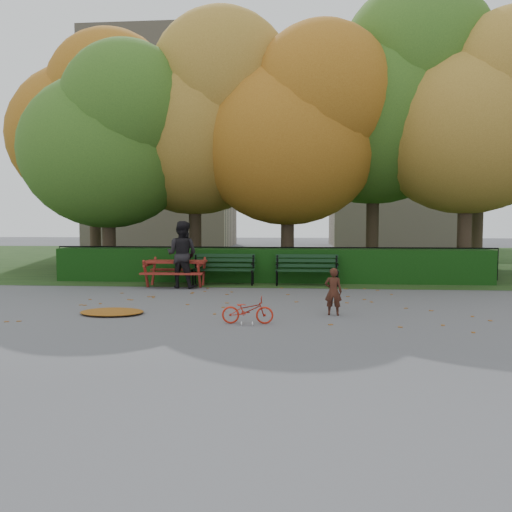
# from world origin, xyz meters

# --- Properties ---
(ground) EXTENTS (90.00, 90.00, 0.00)m
(ground) POSITION_xyz_m (0.00, 0.00, 0.00)
(ground) COLOR slate
(ground) RESTS_ON ground
(grass_strip) EXTENTS (90.00, 90.00, 0.00)m
(grass_strip) POSITION_xyz_m (0.00, 14.00, 0.01)
(grass_strip) COLOR #1B3512
(grass_strip) RESTS_ON ground
(building_left) EXTENTS (10.00, 7.00, 15.00)m
(building_left) POSITION_xyz_m (-9.00, 26.00, 7.50)
(building_left) COLOR gray
(building_left) RESTS_ON ground
(building_right) EXTENTS (9.00, 6.00, 12.00)m
(building_right) POSITION_xyz_m (8.00, 28.00, 6.00)
(building_right) COLOR gray
(building_right) RESTS_ON ground
(hedge) EXTENTS (13.00, 0.90, 1.00)m
(hedge) POSITION_xyz_m (0.00, 4.50, 0.50)
(hedge) COLOR black
(hedge) RESTS_ON ground
(iron_fence) EXTENTS (14.00, 0.04, 1.02)m
(iron_fence) POSITION_xyz_m (0.00, 5.30, 0.54)
(iron_fence) COLOR black
(iron_fence) RESTS_ON ground
(tree_a) EXTENTS (5.88, 5.60, 7.48)m
(tree_a) POSITION_xyz_m (-5.19, 5.58, 4.52)
(tree_a) COLOR #32261A
(tree_a) RESTS_ON ground
(tree_b) EXTENTS (6.72, 6.40, 8.79)m
(tree_b) POSITION_xyz_m (-2.44, 6.75, 5.40)
(tree_b) COLOR #32261A
(tree_b) RESTS_ON ground
(tree_c) EXTENTS (6.30, 6.00, 8.00)m
(tree_c) POSITION_xyz_m (0.83, 5.96, 4.82)
(tree_c) COLOR #32261A
(tree_c) RESTS_ON ground
(tree_d) EXTENTS (7.14, 6.80, 9.58)m
(tree_d) POSITION_xyz_m (3.88, 7.23, 5.98)
(tree_d) COLOR #32261A
(tree_d) RESTS_ON ground
(tree_e) EXTENTS (6.09, 5.80, 8.16)m
(tree_e) POSITION_xyz_m (6.52, 5.77, 5.08)
(tree_e) COLOR #32261A
(tree_e) RESTS_ON ground
(tree_f) EXTENTS (6.93, 6.60, 9.19)m
(tree_f) POSITION_xyz_m (-7.13, 9.24, 5.69)
(tree_f) COLOR #32261A
(tree_f) RESTS_ON ground
(tree_g) EXTENTS (6.30, 6.00, 8.55)m
(tree_g) POSITION_xyz_m (8.33, 9.76, 5.37)
(tree_g) COLOR #32261A
(tree_g) RESTS_ON ground
(bench_left) EXTENTS (1.80, 0.57, 0.88)m
(bench_left) POSITION_xyz_m (-1.30, 3.70, 0.52)
(bench_left) COLOR black
(bench_left) RESTS_ON ground
(bench_right) EXTENTS (1.80, 0.57, 0.88)m
(bench_right) POSITION_xyz_m (1.10, 3.70, 0.52)
(bench_right) COLOR black
(bench_right) RESTS_ON ground
(picnic_table) EXTENTS (1.73, 1.41, 0.83)m
(picnic_table) POSITION_xyz_m (-2.59, 3.20, 0.57)
(picnic_table) COLOR maroon
(picnic_table) RESTS_ON ground
(leaf_pile) EXTENTS (1.34, 0.99, 0.09)m
(leaf_pile) POSITION_xyz_m (-2.84, -1.05, 0.04)
(leaf_pile) COLOR #672C10
(leaf_pile) RESTS_ON ground
(leaf_scatter) EXTENTS (9.00, 5.70, 0.01)m
(leaf_scatter) POSITION_xyz_m (0.00, 0.30, 0.01)
(leaf_scatter) COLOR #672C10
(leaf_scatter) RESTS_ON ground
(child) EXTENTS (0.37, 0.27, 0.93)m
(child) POSITION_xyz_m (1.52, -0.82, 0.47)
(child) COLOR #3B1C13
(child) RESTS_ON ground
(adult) EXTENTS (1.02, 0.86, 1.84)m
(adult) POSITION_xyz_m (-2.34, 2.90, 0.92)
(adult) COLOR black
(adult) RESTS_ON ground
(bicycle) EXTENTS (0.94, 0.36, 0.49)m
(bicycle) POSITION_xyz_m (-0.07, -1.77, 0.24)
(bicycle) COLOR #B72210
(bicycle) RESTS_ON ground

